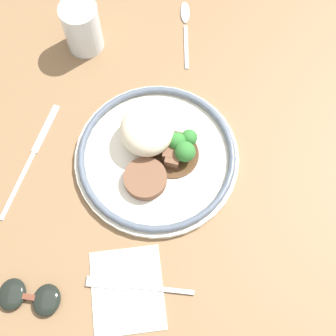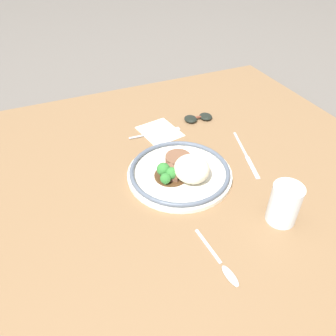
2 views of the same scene
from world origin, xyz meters
name	(u,v)px [view 2 (image 2 of 2)]	position (x,y,z in m)	size (l,w,h in m)	color
ground_plane	(182,190)	(0.00, 0.00, 0.00)	(8.00, 8.00, 0.00)	#5B5651
dining_table	(182,185)	(0.00, 0.00, 0.02)	(1.18, 1.24, 0.04)	brown
napkin	(160,132)	(-0.24, 0.03, 0.04)	(0.15, 0.13, 0.00)	silver
plate	(181,171)	(-0.01, 0.00, 0.06)	(0.28, 0.28, 0.08)	silver
juice_glass	(284,205)	(0.21, 0.15, 0.08)	(0.07, 0.07, 0.10)	yellow
fork	(160,132)	(-0.24, 0.03, 0.04)	(0.02, 0.17, 0.00)	#B7B7BC
knife	(246,156)	(-0.02, 0.22, 0.04)	(0.22, 0.07, 0.00)	#B7B7BC
spoon	(224,268)	(0.28, -0.04, 0.04)	(0.16, 0.02, 0.01)	#B7B7BC
sunglasses	(198,118)	(-0.26, 0.18, 0.04)	(0.06, 0.10, 0.01)	black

